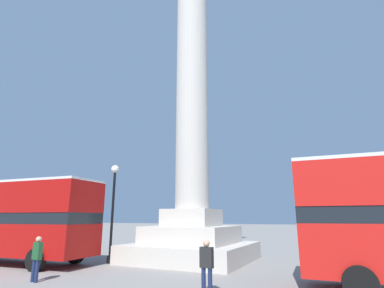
{
  "coord_description": "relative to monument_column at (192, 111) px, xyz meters",
  "views": [
    {
      "loc": [
        7.73,
        -16.28,
        2.38
      ],
      "look_at": [
        0.0,
        0.0,
        6.83
      ],
      "focal_mm": 28.0,
      "sensor_mm": 36.0,
      "label": 1
    }
  ],
  "objects": [
    {
      "name": "street_lamp",
      "position": [
        -3.62,
        -2.73,
        -5.91
      ],
      "size": [
        0.44,
        0.44,
        5.33
      ],
      "color": "black",
      "rests_on": "ground_plane"
    },
    {
      "name": "pedestrian_near_lamp",
      "position": [
        -2.95,
        -7.78,
        -8.08
      ],
      "size": [
        0.46,
        0.24,
        1.67
      ],
      "rotation": [
        0.0,
        0.0,
        2.98
      ],
      "color": "#192347",
      "rests_on": "ground_plane"
    },
    {
      "name": "monument_column",
      "position": [
        0.0,
        0.0,
        0.0
      ],
      "size": [
        6.39,
        6.39,
        26.39
      ],
      "color": "beige",
      "rests_on": "ground_plane"
    },
    {
      "name": "ground_plane",
      "position": [
        0.0,
        0.0,
        -9.0
      ],
      "size": [
        200.0,
        200.0,
        0.0
      ],
      "primitive_type": "plane",
      "color": "gray"
    },
    {
      "name": "bus_b",
      "position": [
        -8.84,
        -5.21,
        -6.62
      ],
      "size": [
        10.93,
        3.58,
        4.3
      ],
      "rotation": [
        0.0,
        0.0,
        0.08
      ],
      "color": "#A80F0C",
      "rests_on": "ground_plane"
    },
    {
      "name": "pedestrian_by_plinth",
      "position": [
        3.74,
        -6.79,
        -8.07
      ],
      "size": [
        0.46,
        0.22,
        1.67
      ],
      "rotation": [
        0.0,
        0.0,
        6.17
      ],
      "color": "#192347",
      "rests_on": "ground_plane"
    }
  ]
}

